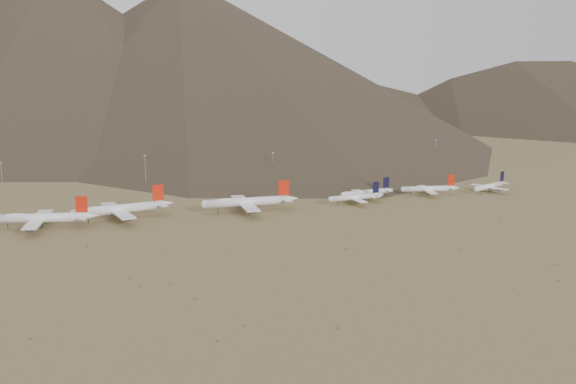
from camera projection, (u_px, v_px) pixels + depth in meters
name	position (u px, v px, depth m)	size (l,w,h in m)	color
ground	(273.00, 220.00, 445.83)	(3000.00, 3000.00, 0.00)	olive
mountain_ridge	(100.00, 19.00, 1241.69)	(4400.00, 1000.00, 300.00)	#4B3C2D
widebody_west	(40.00, 218.00, 424.25)	(62.44, 49.17, 18.89)	white
widebody_centre	(120.00, 209.00, 446.21)	(65.64, 51.07, 19.58)	white
widebody_east	(247.00, 202.00, 466.95)	(65.38, 50.40, 19.41)	white
narrowbody_a	(356.00, 197.00, 491.57)	(42.79, 30.58, 14.12)	white
narrowbody_b	(367.00, 192.00, 506.81)	(43.37, 31.24, 14.31)	white
narrowbody_c	(430.00, 189.00, 519.22)	(43.63, 32.12, 14.65)	white
narrowbody_d	(491.00, 186.00, 531.00)	(39.27, 29.41, 13.61)	white
control_tower	(258.00, 176.00, 565.19)	(8.00, 8.00, 12.00)	#9C896A
mast_far_west	(2.00, 179.00, 506.21)	(2.00, 0.60, 25.70)	gray
mast_west	(145.00, 170.00, 540.69)	(2.00, 0.60, 25.70)	gray
mast_centre	(273.00, 167.00, 555.66)	(2.00, 0.60, 25.70)	gray
mast_east	(347.00, 155.00, 616.53)	(2.00, 0.60, 25.70)	gray
mast_far_east	(435.00, 153.00, 628.51)	(2.00, 0.60, 25.70)	gray
desert_scrub	(405.00, 257.00, 366.84)	(416.33, 175.72, 0.88)	brown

